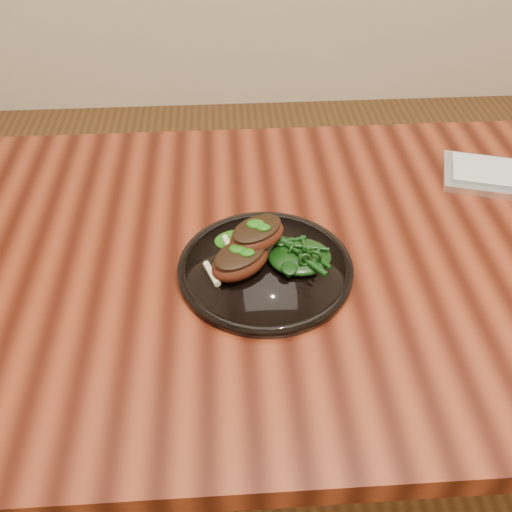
{
  "coord_description": "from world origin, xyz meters",
  "views": [
    {
      "loc": [
        -0.3,
        -0.69,
        1.36
      ],
      "look_at": [
        -0.26,
        -0.04,
        0.78
      ],
      "focal_mm": 40.0,
      "sensor_mm": 36.0,
      "label": 1
    }
  ],
  "objects": [
    {
      "name": "greens_heap",
      "position": [
        -0.19,
        -0.04,
        0.78
      ],
      "size": [
        0.1,
        0.09,
        0.04
      ],
      "color": "black",
      "rests_on": "plate"
    },
    {
      "name": "herb_smear",
      "position": [
        -0.28,
        0.01,
        0.77
      ],
      "size": [
        0.09,
        0.06,
        0.01
      ],
      "primitive_type": "ellipsoid",
      "color": "#0D4507",
      "rests_on": "plate"
    },
    {
      "name": "lamb_chop_front",
      "position": [
        -0.28,
        -0.06,
        0.79
      ],
      "size": [
        0.12,
        0.11,
        0.05
      ],
      "color": "#4A1B0E",
      "rests_on": "plate"
    },
    {
      "name": "lamb_chop_back",
      "position": [
        -0.26,
        -0.02,
        0.81
      ],
      "size": [
        0.11,
        0.11,
        0.04
      ],
      "color": "#4A1B0E",
      "rests_on": "plate"
    },
    {
      "name": "plate",
      "position": [
        -0.25,
        -0.05,
        0.76
      ],
      "size": [
        0.27,
        0.27,
        0.02
      ],
      "color": "black",
      "rests_on": "desk"
    },
    {
      "name": "desk",
      "position": [
        0.0,
        0.0,
        0.67
      ],
      "size": [
        1.6,
        0.8,
        0.75
      ],
      "color": "#320D06",
      "rests_on": "ground"
    }
  ]
}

